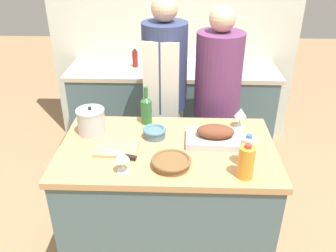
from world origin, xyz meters
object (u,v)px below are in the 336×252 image
Objects in this scene: wine_glass_right at (241,113)px; milk_jug at (247,151)px; condiment_bottle_short at (235,65)px; person_cook_aproned at (165,92)px; roasting_pan at (215,136)px; wicker_basket at (171,162)px; cutting_board at (117,148)px; condiment_bottle_tall at (135,59)px; juice_jug at (246,162)px; wine_bottle_green at (146,109)px; stock_pot at (91,121)px; knife_chef at (122,155)px; wine_glass_left at (122,156)px; mixing_bowl at (155,132)px; person_cook_guest at (217,101)px.

milk_jug is at bearing -93.32° from wine_glass_right.
person_cook_aproned reaches higher than condiment_bottle_short.
person_cook_aproned is at bearing 115.19° from roasting_pan.
wicker_basket is 0.66m from wine_glass_right.
cutting_board is 1.47× the size of condiment_bottle_short.
wicker_basket is at bearing -76.63° from condiment_bottle_tall.
juice_jug is (0.13, -0.35, 0.05)m from roasting_pan.
condiment_bottle_short reaches higher than condiment_bottle_tall.
stock_pot is at bearing -157.03° from wine_bottle_green.
wicker_basket reaches higher than knife_chef.
wine_bottle_green reaches higher than juice_jug.
wine_bottle_green is 1.34× the size of knife_chef.
milk_jug is 0.69m from wine_glass_left.
stock_pot reaches higher than wine_glass_left.
cutting_board is at bearing -99.08° from person_cook_aproned.
cutting_board is at bearing 107.22° from wine_glass_left.
stock_pot is 1.41× the size of wine_glass_left.
milk_jug is (0.42, 0.03, 0.06)m from wicker_basket.
cutting_board is at bearing 161.44° from juice_jug.
wine_glass_left is at bearing -78.79° from knife_chef.
mixing_bowl is 0.41m from wine_glass_left.
person_cook_guest reaches higher than milk_jug.
wine_glass_left reaches higher than knife_chef.
milk_jug is (0.54, -0.29, 0.06)m from mixing_bowl.
person_cook_aproned reaches higher than mixing_bowl.
milk_jug is (0.16, -0.24, 0.05)m from roasting_pan.
roasting_pan is at bearing -56.96° from person_cook_aproned.
person_cook_guest is at bearing 48.89° from cutting_board.
wine_bottle_green is at bearing 76.07° from knife_chef.
wicker_basket is at bearing -105.91° from person_cook_guest.
wine_bottle_green is (0.35, 0.15, 0.02)m from stock_pot.
juice_jug is (0.51, -0.40, 0.06)m from mixing_bowl.
wine_bottle_green is 1.97× the size of wine_glass_right.
stock_pot is 1.03m from juice_jug.
mixing_bowl is at bearing -164.27° from wine_glass_right.
stock_pot is 1.09× the size of condiment_bottle_tall.
roasting_pan is 0.81m from person_cook_aproned.
juice_jug reaches higher than condiment_bottle_tall.
knife_chef is 0.12× the size of person_cook_aproned.
stock_pot is at bearing -117.33° from person_cook_aproned.
stock_pot is 1.01m from milk_jug.
person_cook_aproned is at bearing 113.78° from juice_jug.
wine_glass_left is 0.77× the size of condiment_bottle_tall.
wine_glass_right is at bearing 84.85° from juice_jug.
condiment_bottle_short is at bearing 56.44° from cutting_board.
juice_jug is at bearing -45.52° from wine_bottle_green.
stock_pot is 0.38m from wine_bottle_green.
condiment_bottle_tall is 0.11× the size of person_cook_guest.
mixing_bowl is 0.61m from milk_jug.
person_cook_guest is at bearing 84.05° from roasting_pan.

